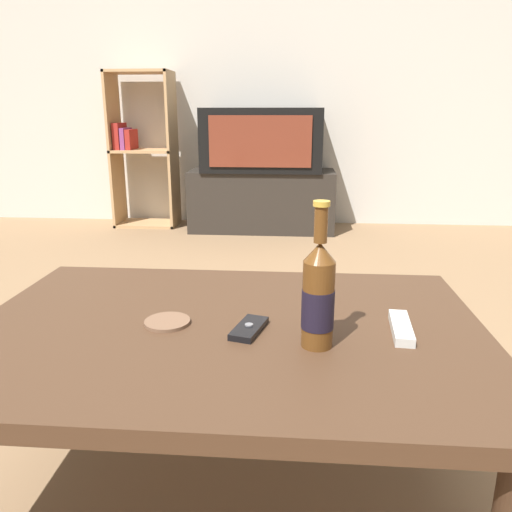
# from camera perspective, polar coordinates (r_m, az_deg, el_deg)

# --- Properties ---
(ground_plane) EXTENTS (12.00, 12.00, 0.00)m
(ground_plane) POSITION_cam_1_polar(r_m,az_deg,el_deg) (1.35, -3.02, -24.00)
(ground_plane) COLOR #846647
(back_wall) EXTENTS (8.00, 0.05, 2.60)m
(back_wall) POSITION_cam_1_polar(r_m,az_deg,el_deg) (4.07, 2.66, 22.19)
(back_wall) COLOR beige
(back_wall) RESTS_ON ground_plane
(coffee_table) EXTENTS (1.14, 0.79, 0.41)m
(coffee_table) POSITION_cam_1_polar(r_m,az_deg,el_deg) (1.15, -3.29, -10.31)
(coffee_table) COLOR #422B1C
(coffee_table) RESTS_ON ground_plane
(tv_stand) EXTENTS (1.08, 0.45, 0.45)m
(tv_stand) POSITION_cam_1_polar(r_m,az_deg,el_deg) (3.81, 0.71, 6.39)
(tv_stand) COLOR #28231E
(tv_stand) RESTS_ON ground_plane
(television) EXTENTS (0.87, 0.49, 0.45)m
(television) POSITION_cam_1_polar(r_m,az_deg,el_deg) (3.76, 0.73, 13.15)
(television) COLOR black
(television) RESTS_ON tv_stand
(bookshelf) EXTENTS (0.47, 0.30, 1.17)m
(bookshelf) POSITION_cam_1_polar(r_m,az_deg,el_deg) (4.02, -13.01, 11.87)
(bookshelf) COLOR tan
(bookshelf) RESTS_ON ground_plane
(beer_bottle) EXTENTS (0.07, 0.07, 0.30)m
(beer_bottle) POSITION_cam_1_polar(r_m,az_deg,el_deg) (1.00, 7.13, -4.54)
(beer_bottle) COLOR #563314
(beer_bottle) RESTS_ON coffee_table
(cell_phone) EXTENTS (0.08, 0.13, 0.02)m
(cell_phone) POSITION_cam_1_polar(r_m,az_deg,el_deg) (1.09, -0.80, -8.26)
(cell_phone) COLOR black
(cell_phone) RESTS_ON coffee_table
(remote_control) EXTENTS (0.05, 0.16, 0.02)m
(remote_control) POSITION_cam_1_polar(r_m,az_deg,el_deg) (1.13, 16.26, -7.87)
(remote_control) COLOR beige
(remote_control) RESTS_ON coffee_table
(coaster) EXTENTS (0.10, 0.10, 0.01)m
(coaster) POSITION_cam_1_polar(r_m,az_deg,el_deg) (1.15, -10.10, -7.43)
(coaster) COLOR brown
(coaster) RESTS_ON coffee_table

